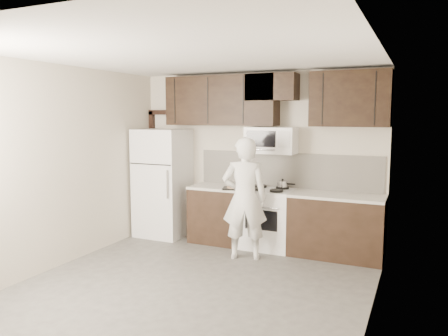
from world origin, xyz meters
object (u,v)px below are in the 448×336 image
Objects in this scene: stove at (268,218)px; person at (245,198)px; refrigerator at (163,183)px; microwave at (271,140)px.

stove is 0.75m from person.
refrigerator reaches higher than stove.
microwave is at bearing -120.51° from person.
refrigerator is (-1.85, -0.05, 0.44)m from stove.
microwave reaches higher than stove.
stove is 1.90m from refrigerator.
stove is at bearing 1.51° from refrigerator.
stove is at bearing -89.90° from microwave.
refrigerator is (-1.85, -0.17, -0.75)m from microwave.
stove is 0.54× the size of person.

